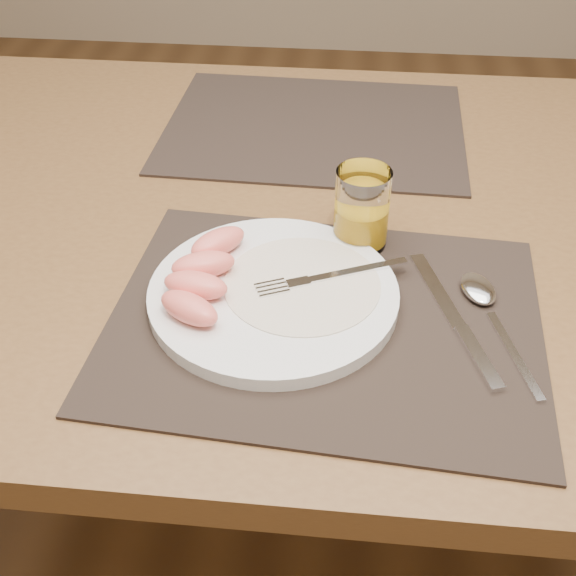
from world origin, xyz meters
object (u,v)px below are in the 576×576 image
Objects in this scene: placemat_near at (325,319)px; knife at (460,328)px; juice_glass at (361,212)px; spoon at (483,298)px; table at (318,258)px; plate at (273,294)px; fork at (319,279)px; placemat_far at (314,127)px.

placemat_near is 2.11× the size of knife.
knife is at bearing -53.39° from juice_glass.
placemat_near is 2.37× the size of spoon.
plate is (-0.04, -0.20, 0.10)m from table.
placemat_near is 2.70× the size of fork.
placemat_far is at bearing 87.96° from plate.
spoon is (0.19, -0.18, 0.09)m from table.
placemat_near is at bearing -22.74° from plate.
placemat_far is (-0.04, 0.44, 0.00)m from placemat_near.
spoon is 0.17m from juice_glass.
fork is 0.16m from knife.
plate is at bearing 171.87° from knife.
fork reaches higher than plate.
fork is at bearing -113.38° from juice_glass.
juice_glass reaches higher than placemat_far.
placemat_far is 1.67× the size of plate.
table is at bearing 136.86° from spoon.
placemat_near and placemat_far have the same top height.
spoon is at bearing 0.03° from fork.
plate is 2.79× the size of juice_glass.
placemat_near is 4.65× the size of juice_glass.
table is 6.55× the size of knife.
fork is at bearing 21.91° from plate.
spoon is (0.03, 0.05, 0.00)m from knife.
table is 0.24m from placemat_near.
plate is 0.05m from fork.
table is 0.29m from knife.
knife reaches higher than table.
spoon is 1.96× the size of juice_glass.
juice_glass reaches higher than table.
table is at bearing 95.25° from placemat_near.
knife is 0.18m from juice_glass.
plate is 0.20m from knife.
placemat_near is at bearing 178.30° from knife.
fork is 0.78× the size of knife.
plate is at bearing -158.09° from fork.
placemat_near is 1.67× the size of plate.
fork is (-0.01, 0.04, 0.02)m from placemat_near.
plate reaches higher than knife.
placemat_far is 0.48m from knife.
plate is at bearing -92.04° from placemat_far.
placemat_far is 2.11× the size of knife.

